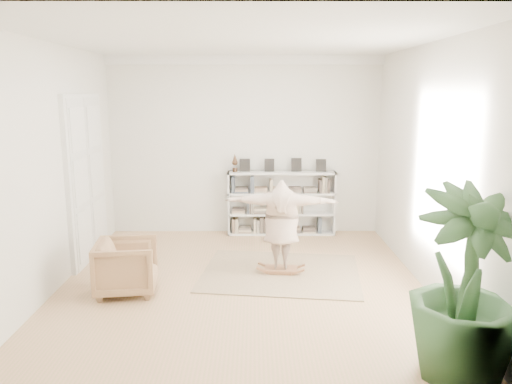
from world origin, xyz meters
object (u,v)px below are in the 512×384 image
at_px(rocker_board, 281,269).
at_px(person, 281,222).
at_px(armchair, 127,267).
at_px(bookshelf, 281,204).
at_px(houseplant, 465,285).

bearing_deg(rocker_board, person, -146.01).
bearing_deg(armchair, bookshelf, -44.70).
bearing_deg(bookshelf, rocker_board, -93.05).
xyz_separation_m(bookshelf, rocker_board, (-0.12, -2.31, -0.57)).
bearing_deg(bookshelf, person, -93.05).
bearing_deg(rocker_board, armchair, -154.07).
height_order(bookshelf, person, bookshelf).
relative_size(armchair, person, 0.49).
bearing_deg(houseplant, rocker_board, 119.33).
distance_m(armchair, rocker_board, 2.44).
distance_m(rocker_board, person, 0.79).
height_order(armchair, rocker_board, armchair).
distance_m(armchair, person, 2.46).
bearing_deg(person, houseplant, 126.75).
bearing_deg(houseplant, bookshelf, 106.36).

